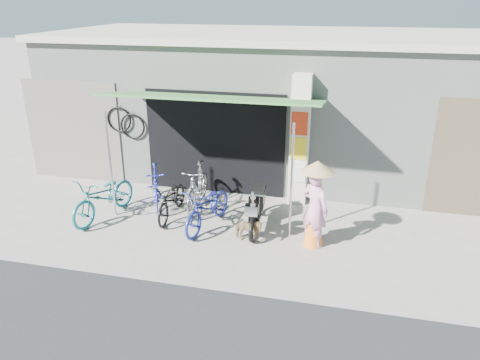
% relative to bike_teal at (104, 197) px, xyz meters
% --- Properties ---
extents(ground, '(80.00, 80.00, 0.00)m').
position_rel_bike_teal_xyz_m(ground, '(3.14, -0.59, -0.50)').
color(ground, '#9B958C').
rests_on(ground, ground).
extents(bicycle_shop, '(12.30, 5.30, 3.66)m').
position_rel_bike_teal_xyz_m(bicycle_shop, '(3.13, 4.50, 1.34)').
color(bicycle_shop, '#A2A79F').
rests_on(bicycle_shop, ground).
extents(shop_pillar, '(0.42, 0.44, 3.00)m').
position_rel_bike_teal_xyz_m(shop_pillar, '(3.99, 1.86, 1.00)').
color(shop_pillar, beige).
rests_on(shop_pillar, ground).
extents(awning, '(4.60, 1.88, 2.72)m').
position_rel_bike_teal_xyz_m(awning, '(2.23, 1.04, 2.02)').
color(awning, '#356C30').
rests_on(awning, ground).
extents(neighbour_left, '(2.60, 0.06, 2.60)m').
position_rel_bike_teal_xyz_m(neighbour_left, '(-1.86, 2.00, 0.80)').
color(neighbour_left, '#6B665B').
rests_on(neighbour_left, ground).
extents(bike_teal, '(1.06, 1.99, 1.00)m').
position_rel_bike_teal_xyz_m(bike_teal, '(0.00, 0.00, 0.00)').
color(bike_teal, '#1A7479').
rests_on(bike_teal, ground).
extents(bike_blue, '(1.04, 1.61, 0.94)m').
position_rel_bike_teal_xyz_m(bike_blue, '(0.84, 0.87, -0.03)').
color(bike_blue, '#212A99').
rests_on(bike_blue, ground).
extents(bike_black, '(0.60, 1.62, 0.84)m').
position_rel_bike_teal_xyz_m(bike_black, '(1.41, 0.39, -0.08)').
color(bike_black, black).
rests_on(bike_black, ground).
extents(bike_silver, '(0.60, 1.77, 1.05)m').
position_rel_bike_teal_xyz_m(bike_silver, '(1.82, 0.95, 0.03)').
color(bike_silver, '#9A9A9E').
rests_on(bike_silver, ground).
extents(bike_navy, '(0.97, 1.86, 0.93)m').
position_rel_bike_teal_xyz_m(bike_navy, '(2.33, 0.08, -0.03)').
color(bike_navy, navy).
rests_on(bike_navy, ground).
extents(street_dog, '(0.64, 0.36, 0.52)m').
position_rel_bike_teal_xyz_m(street_dog, '(3.29, -0.35, -0.24)').
color(street_dog, tan).
rests_on(street_dog, ground).
extents(moped, '(0.51, 1.78, 1.01)m').
position_rel_bike_teal_xyz_m(moped, '(3.31, 0.37, -0.04)').
color(moped, black).
rests_on(moped, ground).
extents(nun, '(0.69, 0.64, 1.75)m').
position_rel_bike_teal_xyz_m(nun, '(4.55, -0.17, 0.37)').
color(nun, pink).
rests_on(nun, ground).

